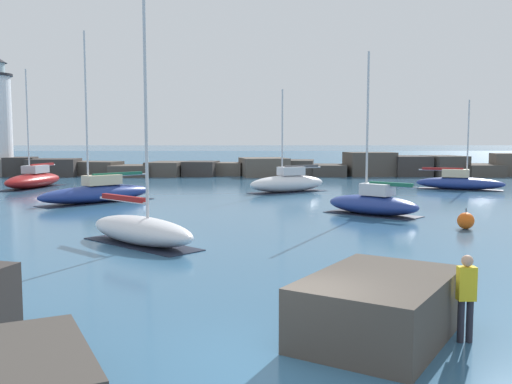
# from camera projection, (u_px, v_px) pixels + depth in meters

# --- Properties ---
(ground_plane) EXTENTS (600.00, 600.00, 0.00)m
(ground_plane) POSITION_uv_depth(u_px,v_px,m) (293.00, 358.00, 10.81)
(ground_plane) COLOR #336084
(open_sea_beyond) EXTENTS (400.00, 116.00, 0.01)m
(open_sea_beyond) POSITION_uv_depth(u_px,v_px,m) (254.00, 157.00, 122.44)
(open_sea_beyond) COLOR #235175
(open_sea_beyond) RESTS_ON ground
(breakwater_jetty) EXTENTS (65.85, 6.64, 2.58)m
(breakwater_jetty) POSITION_uv_depth(u_px,v_px,m) (281.00, 167.00, 62.47)
(breakwater_jetty) COLOR brown
(breakwater_jetty) RESTS_ON ground
(foreground_rocks) EXTENTS (11.66, 7.01, 1.49)m
(foreground_rocks) POSITION_uv_depth(u_px,v_px,m) (253.00, 317.00, 11.30)
(foreground_rocks) COLOR #4C443D
(foreground_rocks) RESTS_ON ground
(sailboat_moored_0) EXTENTS (5.50, 5.30, 10.60)m
(sailboat_moored_0) POSITION_uv_depth(u_px,v_px,m) (141.00, 229.00, 22.30)
(sailboat_moored_0) COLOR white
(sailboat_moored_0) RESTS_ON ground
(sailboat_moored_1) EXTENTS (5.35, 5.11, 8.77)m
(sailboat_moored_1) POSITION_uv_depth(u_px,v_px,m) (373.00, 203.00, 30.91)
(sailboat_moored_1) COLOR navy
(sailboat_moored_1) RESTS_ON ground
(sailboat_moored_3) EXTENTS (6.67, 5.01, 7.80)m
(sailboat_moored_3) POSITION_uv_depth(u_px,v_px,m) (288.00, 182.00, 43.77)
(sailboat_moored_3) COLOR white
(sailboat_moored_3) RESTS_ON ground
(sailboat_moored_4) EXTENTS (6.96, 7.12, 10.79)m
(sailboat_moored_4) POSITION_uv_depth(u_px,v_px,m) (98.00, 192.00, 36.75)
(sailboat_moored_4) COLOR navy
(sailboat_moored_4) RESTS_ON ground
(sailboat_moored_5) EXTENTS (3.59, 7.76, 9.71)m
(sailboat_moored_5) POSITION_uv_depth(u_px,v_px,m) (34.00, 179.00, 47.44)
(sailboat_moored_5) COLOR maroon
(sailboat_moored_5) RESTS_ON ground
(sailboat_moored_6) EXTENTS (6.92, 4.42, 7.15)m
(sailboat_moored_6) POSITION_uv_depth(u_px,v_px,m) (459.00, 182.00, 45.88)
(sailboat_moored_6) COLOR navy
(sailboat_moored_6) RESTS_ON ground
(mooring_buoy_orange_near) EXTENTS (0.76, 0.76, 0.96)m
(mooring_buoy_orange_near) POSITION_uv_depth(u_px,v_px,m) (466.00, 221.00, 26.05)
(mooring_buoy_orange_near) COLOR #EA5914
(mooring_buoy_orange_near) RESTS_ON ground
(person_on_rocks) EXTENTS (0.36, 0.24, 1.81)m
(person_on_rocks) POSITION_uv_depth(u_px,v_px,m) (466.00, 293.00, 11.56)
(person_on_rocks) COLOR #282833
(person_on_rocks) RESTS_ON ground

